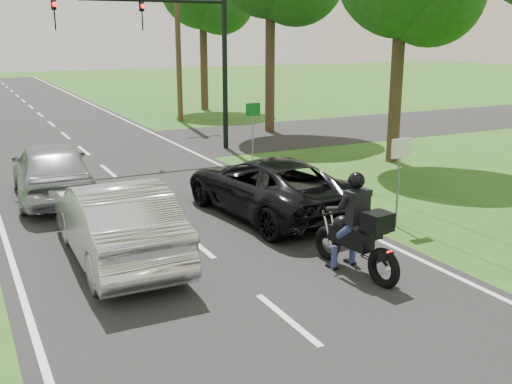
% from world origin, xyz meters
% --- Properties ---
extents(ground, '(140.00, 140.00, 0.00)m').
position_xyz_m(ground, '(0.00, 0.00, 0.00)').
color(ground, '#275818').
rests_on(ground, ground).
extents(road, '(8.00, 100.00, 0.01)m').
position_xyz_m(road, '(0.00, 10.00, 0.01)').
color(road, black).
rests_on(road, ground).
extents(cross_road, '(60.00, 7.00, 0.01)m').
position_xyz_m(cross_road, '(0.00, 16.00, 0.01)').
color(cross_road, black).
rests_on(cross_road, ground).
extents(motorcycle_rider, '(0.70, 2.33, 2.00)m').
position_xyz_m(motorcycle_rider, '(2.14, 1.07, 0.79)').
color(motorcycle_rider, black).
rests_on(motorcycle_rider, ground).
extents(dark_suv, '(2.88, 5.45, 1.46)m').
position_xyz_m(dark_suv, '(2.44, 5.28, 0.74)').
color(dark_suv, black).
rests_on(dark_suv, road).
extents(silver_sedan, '(1.78, 4.96, 1.63)m').
position_xyz_m(silver_sedan, '(-1.74, 3.84, 0.83)').
color(silver_sedan, silver).
rests_on(silver_sedan, road).
extents(silver_suv, '(2.21, 4.94, 1.65)m').
position_xyz_m(silver_suv, '(-2.17, 9.23, 0.84)').
color(silver_suv, '#93979B').
rests_on(silver_suv, road).
extents(traffic_signal, '(6.38, 0.44, 6.00)m').
position_xyz_m(traffic_signal, '(3.34, 14.00, 4.14)').
color(traffic_signal, black).
rests_on(traffic_signal, ground).
extents(utility_pole_far, '(1.60, 0.28, 10.00)m').
position_xyz_m(utility_pole_far, '(6.20, 22.00, 5.08)').
color(utility_pole_far, brown).
rests_on(utility_pole_far, ground).
extents(sign_white, '(0.55, 0.07, 2.12)m').
position_xyz_m(sign_white, '(4.70, 2.98, 1.60)').
color(sign_white, slate).
rests_on(sign_white, ground).
extents(sign_green, '(0.55, 0.07, 2.12)m').
position_xyz_m(sign_green, '(4.90, 10.98, 1.60)').
color(sign_green, slate).
rests_on(sign_green, ground).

